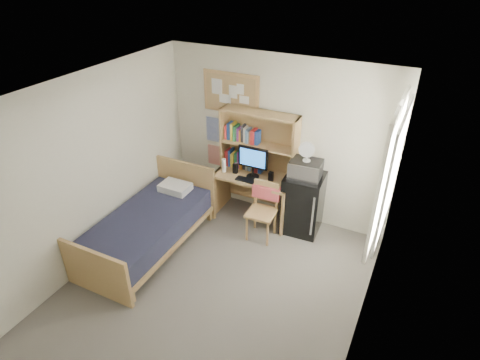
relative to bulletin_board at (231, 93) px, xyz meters
The scene contains 26 objects.
floor 2.95m from the bulletin_board, 69.48° to the right, with size 3.60×4.20×0.02m, color slate.
ceiling 2.33m from the bulletin_board, 69.48° to the right, with size 3.60×4.20×0.02m, color white.
wall_back 1.00m from the bulletin_board, ahead, with size 3.60×0.04×2.60m, color white.
wall_front 4.30m from the bulletin_board, 79.44° to the right, with size 3.60×0.04×2.60m, color white.
wall_left 2.40m from the bulletin_board, 116.08° to the right, with size 0.04×4.20×2.60m, color white.
wall_right 3.37m from the bulletin_board, 38.93° to the right, with size 0.04×4.20×2.60m, color white.
window_unit 2.70m from the bulletin_board, 19.26° to the right, with size 0.10×1.40×1.70m, color white.
curtain_left 2.83m from the bulletin_board, 27.19° to the right, with size 0.04×0.55×1.70m, color white.
curtain_right 2.57m from the bulletin_board, 10.96° to the right, with size 0.04×0.55×1.70m, color white.
bulletin_board is the anchor object (origin of this frame).
poster_wave 0.74m from the bulletin_board, behind, with size 0.30×0.01×0.42m, color #2842A1.
poster_japan 1.18m from the bulletin_board, behind, with size 0.28×0.01×0.36m, color red.
desk 1.66m from the bulletin_board, 29.23° to the right, with size 1.23×0.62×0.77m, color tan.
desk_chair 1.88m from the bulletin_board, 40.42° to the right, with size 0.45×0.45×0.89m, color tan.
mini_fridge 2.01m from the bulletin_board, 11.73° to the right, with size 0.56×0.56×0.95m, color black.
bed 2.42m from the bulletin_board, 105.95° to the right, with size 1.02×2.04×0.56m, color #1B1C31.
hutch 0.87m from the bulletin_board, 16.27° to the right, with size 1.21×0.31×0.99m, color tan.
monitor 1.12m from the bulletin_board, 33.67° to the right, with size 0.47×0.04×0.50m, color black.
keyboard 1.37m from the bulletin_board, 42.42° to the right, with size 0.42×0.13×0.02m, color black.
speaker_left 1.16m from the bulletin_board, 55.39° to the right, with size 0.07×0.07×0.16m, color black.
speaker_right 1.42m from the bulletin_board, 23.26° to the right, with size 0.06×0.06×0.16m, color black.
water_bottle 1.12m from the bulletin_board, 79.18° to the right, with size 0.06×0.06×0.22m, color silver.
hoodie 1.61m from the bulletin_board, 32.36° to the right, with size 0.43×0.13×0.20m, color #F15B63.
microwave 1.63m from the bulletin_board, 12.51° to the right, with size 0.45×0.34×0.26m, color #B6B6BA.
desk_fan 1.51m from the bulletin_board, 12.51° to the right, with size 0.22×0.22×0.28m, color silver.
pillow 1.69m from the bulletin_board, 117.30° to the right, with size 0.46×0.32×0.11m, color silver.
Camera 1 is at (2.00, -3.18, 3.88)m, focal length 30.00 mm.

